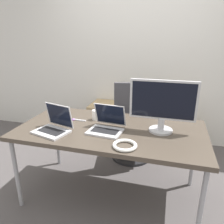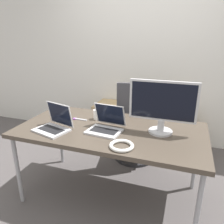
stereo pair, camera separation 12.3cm
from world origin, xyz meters
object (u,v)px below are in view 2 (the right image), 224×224
(laptop_left, at_px, (54,125))
(monitor, at_px, (162,106))
(office_chair, at_px, (135,131))
(cable_coil, at_px, (122,146))
(laptop_right, at_px, (106,125))
(coffee_cup_brown, at_px, (116,114))
(coffee_cup_white, at_px, (97,115))
(cabinet_right, at_px, (176,131))
(cabinet_left, at_px, (111,122))

(laptop_left, distance_m, monitor, 1.01)
(office_chair, bearing_deg, monitor, -60.92)
(laptop_left, xyz_separation_m, monitor, (0.96, 0.26, 0.21))
(office_chair, bearing_deg, cable_coil, -82.79)
(laptop_right, height_order, monitor, monitor)
(laptop_right, distance_m, coffee_cup_brown, 0.31)
(laptop_left, xyz_separation_m, coffee_cup_white, (0.28, 0.38, 0.00))
(office_chair, relative_size, coffee_cup_white, 10.50)
(office_chair, xyz_separation_m, cable_coil, (0.14, -1.10, 0.37))
(coffee_cup_brown, bearing_deg, laptop_left, -135.48)
(laptop_right, distance_m, monitor, 0.54)
(cabinet_right, distance_m, laptop_right, 1.52)
(coffee_cup_brown, bearing_deg, cabinet_left, 111.86)
(cabinet_left, distance_m, coffee_cup_brown, 1.19)
(office_chair, xyz_separation_m, laptop_left, (-0.56, -0.97, 0.40))
(cabinet_right, xyz_separation_m, laptop_left, (-1.07, -1.44, 0.52))
(monitor, bearing_deg, cable_coil, -123.48)
(coffee_cup_brown, bearing_deg, monitor, -21.16)
(laptop_right, bearing_deg, cable_coil, -49.06)
(monitor, bearing_deg, office_chair, 119.08)
(coffee_cup_white, xyz_separation_m, coffee_cup_brown, (0.19, 0.07, 0.01))
(cabinet_left, xyz_separation_m, coffee_cup_brown, (0.40, -0.98, 0.53))
(laptop_right, xyz_separation_m, coffee_cup_brown, (-0.01, 0.31, 0.01))
(cabinet_left, bearing_deg, laptop_left, -92.67)
(cabinet_right, bearing_deg, cable_coil, -103.23)
(cabinet_right, height_order, laptop_left, laptop_left)
(monitor, distance_m, cable_coil, 0.52)
(office_chair, distance_m, cable_coil, 1.16)
(laptop_right, bearing_deg, office_chair, 83.54)
(office_chair, distance_m, coffee_cup_white, 0.77)
(cabinet_right, bearing_deg, monitor, -95.42)
(office_chair, height_order, cabinet_right, office_chair)
(office_chair, relative_size, laptop_right, 3.38)
(cabinet_left, relative_size, coffee_cup_white, 5.84)
(laptop_left, bearing_deg, cabinet_right, 53.42)
(coffee_cup_white, bearing_deg, coffee_cup_brown, 21.50)
(cabinet_left, height_order, cable_coil, cable_coil)
(cabinet_right, bearing_deg, coffee_cup_brown, -121.61)
(laptop_left, height_order, coffee_cup_brown, laptop_left)
(laptop_left, distance_m, laptop_right, 0.49)
(office_chair, height_order, laptop_right, office_chair)
(office_chair, relative_size, cable_coil, 5.54)
(cabinet_left, bearing_deg, coffee_cup_brown, -68.14)
(cable_coil, bearing_deg, laptop_left, 169.98)
(monitor, relative_size, coffee_cup_white, 5.62)
(monitor, bearing_deg, cabinet_right, 84.58)
(coffee_cup_white, bearing_deg, cabinet_right, 53.16)
(office_chair, bearing_deg, laptop_left, -120.03)
(laptop_left, bearing_deg, cable_coil, -10.02)
(monitor, bearing_deg, laptop_right, -166.30)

